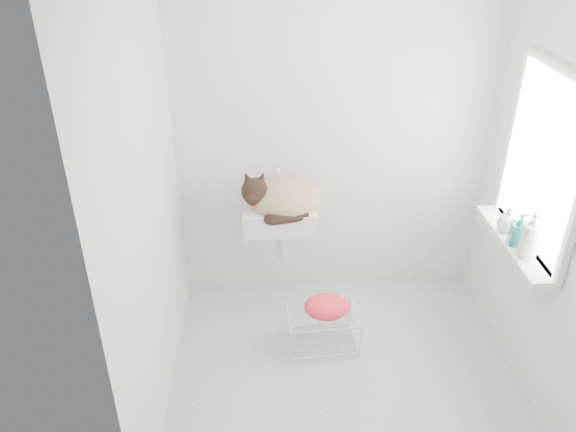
{
  "coord_description": "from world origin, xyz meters",
  "views": [
    {
      "loc": [
        -0.48,
        -2.61,
        2.64
      ],
      "look_at": [
        -0.34,
        0.5,
        0.88
      ],
      "focal_mm": 35.11,
      "sensor_mm": 36.0,
      "label": 1
    }
  ],
  "objects_px": {
    "sink": "(279,203)",
    "cat": "(281,198)",
    "wire_rack": "(322,327)",
    "bottle_a": "(525,257)",
    "bottle_b": "(516,244)",
    "bottle_c": "(506,231)"
  },
  "relations": [
    {
      "from": "cat",
      "to": "bottle_a",
      "type": "bearing_deg",
      "value": -23.06
    },
    {
      "from": "wire_rack",
      "to": "bottle_c",
      "type": "distance_m",
      "value": 1.33
    },
    {
      "from": "cat",
      "to": "wire_rack",
      "type": "bearing_deg",
      "value": -56.28
    },
    {
      "from": "bottle_a",
      "to": "bottle_b",
      "type": "height_order",
      "value": "bottle_a"
    },
    {
      "from": "bottle_a",
      "to": "bottle_b",
      "type": "xyz_separation_m",
      "value": [
        0.0,
        0.13,
        0.0
      ]
    },
    {
      "from": "wire_rack",
      "to": "cat",
      "type": "bearing_deg",
      "value": 119.79
    },
    {
      "from": "cat",
      "to": "bottle_c",
      "type": "height_order",
      "value": "cat"
    },
    {
      "from": "wire_rack",
      "to": "bottle_c",
      "type": "xyz_separation_m",
      "value": [
        1.13,
        0.03,
        0.7
      ]
    },
    {
      "from": "bottle_a",
      "to": "cat",
      "type": "bearing_deg",
      "value": 153.01
    },
    {
      "from": "bottle_b",
      "to": "wire_rack",
      "type": "bearing_deg",
      "value": 173.74
    },
    {
      "from": "bottle_b",
      "to": "cat",
      "type": "bearing_deg",
      "value": 157.6
    },
    {
      "from": "cat",
      "to": "bottle_b",
      "type": "xyz_separation_m",
      "value": [
        1.38,
        -0.57,
        -0.04
      ]
    },
    {
      "from": "sink",
      "to": "bottle_a",
      "type": "bearing_deg",
      "value": -27.44
    },
    {
      "from": "wire_rack",
      "to": "bottle_b",
      "type": "height_order",
      "value": "bottle_b"
    },
    {
      "from": "sink",
      "to": "cat",
      "type": "xyz_separation_m",
      "value": [
        0.01,
        -0.02,
        0.04
      ]
    },
    {
      "from": "sink",
      "to": "cat",
      "type": "distance_m",
      "value": 0.05
    },
    {
      "from": "sink",
      "to": "cat",
      "type": "relative_size",
      "value": 0.91
    },
    {
      "from": "sink",
      "to": "wire_rack",
      "type": "bearing_deg",
      "value": -60.28
    },
    {
      "from": "bottle_a",
      "to": "sink",
      "type": "bearing_deg",
      "value": 152.56
    },
    {
      "from": "bottle_c",
      "to": "sink",
      "type": "bearing_deg",
      "value": 162.84
    },
    {
      "from": "sink",
      "to": "wire_rack",
      "type": "height_order",
      "value": "sink"
    },
    {
      "from": "sink",
      "to": "bottle_b",
      "type": "bearing_deg",
      "value": -22.91
    }
  ]
}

